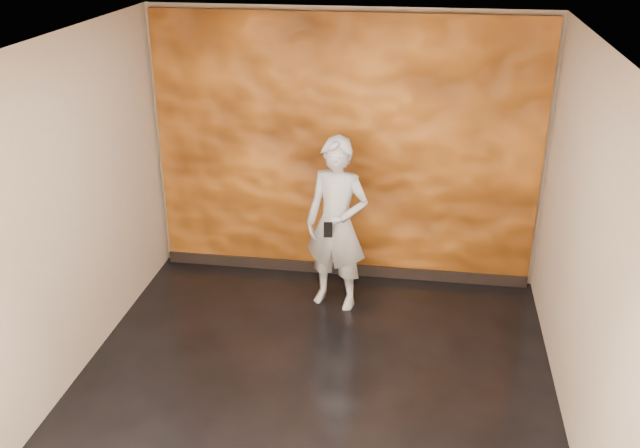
# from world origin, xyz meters

# --- Properties ---
(room) EXTENTS (4.02, 4.02, 2.81)m
(room) POSITION_xyz_m (0.00, 0.00, 1.40)
(room) COLOR black
(room) RESTS_ON ground
(feature_wall) EXTENTS (3.90, 0.06, 2.75)m
(feature_wall) POSITION_xyz_m (0.00, 1.96, 1.38)
(feature_wall) COLOR orange
(feature_wall) RESTS_ON ground
(baseboard) EXTENTS (3.90, 0.04, 0.12)m
(baseboard) POSITION_xyz_m (0.00, 1.92, 0.06)
(baseboard) COLOR black
(baseboard) RESTS_ON ground
(man) EXTENTS (0.72, 0.56, 1.73)m
(man) POSITION_xyz_m (0.01, 1.30, 0.86)
(man) COLOR #92969F
(man) RESTS_ON ground
(phone) EXTENTS (0.08, 0.03, 0.15)m
(phone) POSITION_xyz_m (-0.04, 1.07, 0.91)
(phone) COLOR black
(phone) RESTS_ON man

